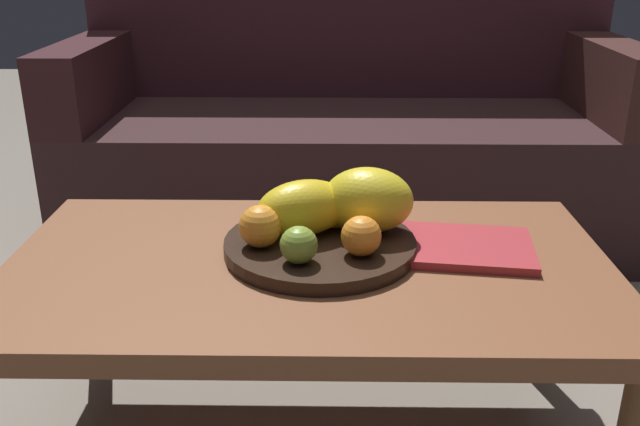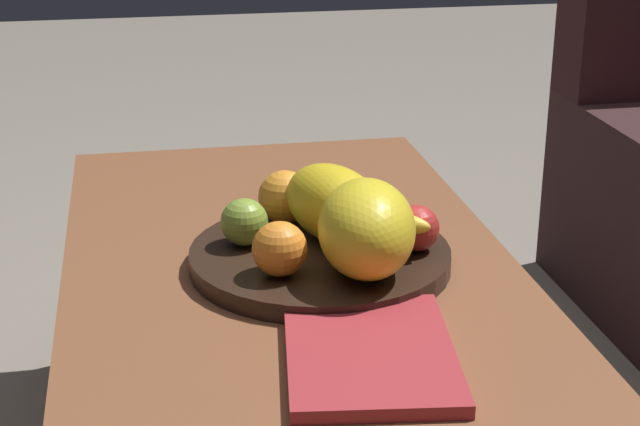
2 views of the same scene
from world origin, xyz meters
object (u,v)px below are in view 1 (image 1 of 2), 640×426
(melon_smaller_beside, at_px, (368,200))
(apple_front, at_px, (299,245))
(apple_right, at_px, (334,199))
(fruit_bowl, at_px, (320,246))
(couch, at_px, (347,138))
(orange_front, at_px, (260,226))
(coffee_table, at_px, (309,283))
(orange_left, at_px, (361,236))
(magazine, at_px, (461,247))
(banana_bunch, at_px, (327,211))
(melon_large_front, at_px, (304,208))

(melon_smaller_beside, bearing_deg, apple_front, -131.21)
(apple_front, relative_size, apple_right, 1.03)
(fruit_bowl, bearing_deg, couch, 86.03)
(couch, relative_size, orange_front, 22.99)
(coffee_table, relative_size, orange_front, 14.20)
(orange_left, xyz_separation_m, apple_right, (-0.04, 0.18, -0.00))
(apple_right, xyz_separation_m, magazine, (0.23, -0.11, -0.05))
(fruit_bowl, height_order, magazine, fruit_bowl)
(orange_front, relative_size, orange_left, 1.08)
(fruit_bowl, relative_size, apple_right, 5.61)
(apple_front, distance_m, banana_bunch, 0.16)
(orange_left, relative_size, magazine, 0.27)
(coffee_table, height_order, orange_left, orange_left)
(coffee_table, distance_m, fruit_bowl, 0.07)
(orange_front, distance_m, magazine, 0.36)
(melon_large_front, bearing_deg, orange_front, -142.90)
(coffee_table, distance_m, orange_left, 0.14)
(fruit_bowl, height_order, melon_large_front, melon_large_front)
(melon_large_front, bearing_deg, orange_left, -41.34)
(banana_bunch, bearing_deg, orange_front, -142.68)
(orange_left, bearing_deg, couch, 89.87)
(couch, distance_m, fruit_bowl, 1.05)
(couch, height_order, orange_front, couch)
(coffee_table, distance_m, melon_smaller_beside, 0.18)
(coffee_table, bearing_deg, melon_smaller_beside, 36.33)
(fruit_bowl, xyz_separation_m, apple_right, (0.03, 0.12, 0.04))
(banana_bunch, bearing_deg, apple_right, 77.71)
(melon_large_front, bearing_deg, couch, 84.28)
(coffee_table, relative_size, couch, 0.62)
(fruit_bowl, bearing_deg, orange_left, -42.04)
(couch, relative_size, melon_smaller_beside, 10.44)
(melon_large_front, xyz_separation_m, banana_bunch, (0.04, 0.03, -0.02))
(apple_front, xyz_separation_m, magazine, (0.29, 0.10, -0.05))
(melon_large_front, relative_size, orange_left, 2.55)
(couch, height_order, melon_smaller_beside, couch)
(coffee_table, xyz_separation_m, melon_large_front, (-0.01, 0.06, 0.12))
(orange_front, bearing_deg, banana_bunch, 37.32)
(coffee_table, relative_size, melon_large_front, 6.04)
(banana_bunch, height_order, magazine, banana_bunch)
(melon_smaller_beside, bearing_deg, melon_large_front, -171.74)
(fruit_bowl, bearing_deg, melon_smaller_beside, 25.81)
(couch, xyz_separation_m, melon_large_front, (-0.10, -1.02, 0.15))
(fruit_bowl, xyz_separation_m, magazine, (0.25, 0.01, -0.00))
(couch, distance_m, melon_smaller_beside, 1.01)
(orange_left, xyz_separation_m, magazine, (0.18, 0.07, -0.05))
(coffee_table, xyz_separation_m, couch, (0.09, 1.08, -0.04))
(apple_front, bearing_deg, melon_smaller_beside, 48.79)
(fruit_bowl, relative_size, banana_bunch, 1.92)
(melon_large_front, height_order, magazine, melon_large_front)
(magazine, bearing_deg, coffee_table, -163.59)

